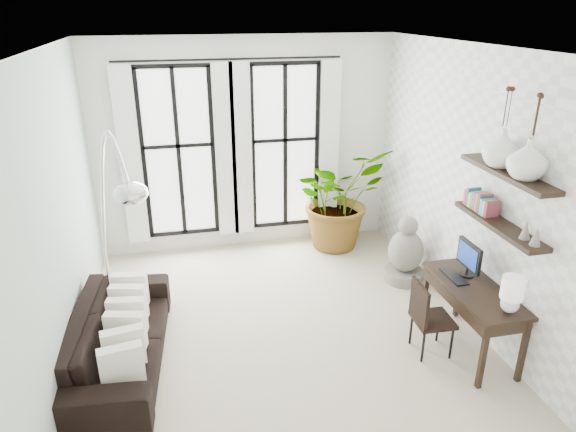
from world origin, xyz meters
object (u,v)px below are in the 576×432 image
object	(u,v)px
desk	(476,294)
plant	(338,198)
arc_lamp	(113,190)
sofa	(118,338)
buddha	(405,254)
desk_chair	(427,314)

from	to	relation	value
desk	plant	bearing A→B (deg)	101.21
plant	arc_lamp	world-z (taller)	arc_lamp
desk	sofa	bearing A→B (deg)	170.40
plant	arc_lamp	xyz separation A→B (m)	(-3.05, -2.00, 1.06)
sofa	plant	size ratio (longest dim) A/B	1.41
arc_lamp	buddha	xyz separation A→B (m)	(3.62, 0.68, -1.46)
plant	buddha	world-z (taller)	plant
plant	buddha	xyz separation A→B (m)	(0.56, -1.32, -0.40)
sofa	arc_lamp	size ratio (longest dim) A/B	0.91
sofa	desk	world-z (taller)	desk
desk	arc_lamp	size ratio (longest dim) A/B	0.54
sofa	desk_chair	bearing A→B (deg)	-94.32
arc_lamp	desk	bearing A→B (deg)	-14.72
arc_lamp	buddha	distance (m)	3.96
sofa	desk	bearing A→B (deg)	-94.61
sofa	arc_lamp	world-z (taller)	arc_lamp
desk	arc_lamp	xyz separation A→B (m)	(-3.64, 0.96, 1.13)
plant	arc_lamp	size ratio (longest dim) A/B	0.65
plant	buddha	bearing A→B (deg)	-66.86
desk	buddha	distance (m)	1.67
plant	desk_chair	bearing A→B (deg)	-88.14
desk_chair	buddha	world-z (taller)	buddha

